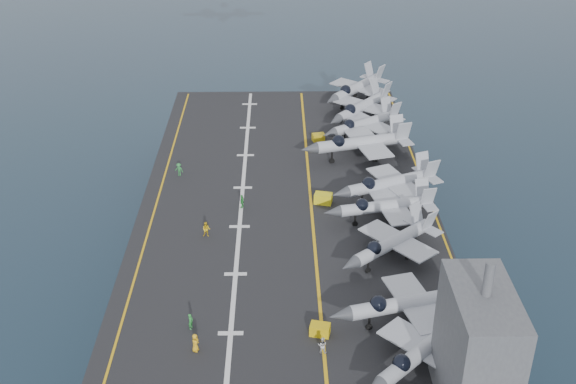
{
  "coord_description": "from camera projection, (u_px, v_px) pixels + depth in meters",
  "views": [
    {
      "loc": [
        -1.22,
        -75.33,
        56.63
      ],
      "look_at": [
        0.0,
        4.0,
        13.0
      ],
      "focal_mm": 45.0,
      "sensor_mm": 36.0,
      "label": 1
    }
  ],
  "objects": [
    {
      "name": "crew_7",
      "position": [
        322.0,
        345.0,
        67.87
      ],
      "size": [
        1.17,
        0.89,
        1.77
      ],
      "primitive_type": "imported",
      "color": "silver",
      "rests_on": "flight_deck"
    },
    {
      "name": "deck_edge_stbd",
      "position": [
        439.0,
        225.0,
        88.54
      ],
      "size": [
        0.25,
        90.0,
        0.02
      ],
      "primitive_type": "cube",
      "color": "gold",
      "rests_on": "flight_deck"
    },
    {
      "name": "crew_1",
      "position": [
        191.0,
        321.0,
        70.96
      ],
      "size": [
        0.97,
        1.2,
        1.73
      ],
      "primitive_type": "imported",
      "color": "#268C33",
      "rests_on": "flight_deck"
    },
    {
      "name": "hull",
      "position": [
        288.0,
        263.0,
        90.9
      ],
      "size": [
        36.0,
        90.0,
        10.0
      ],
      "primitive_type": "cube",
      "color": "#56595E",
      "rests_on": "ground"
    },
    {
      "name": "tow_cart_c",
      "position": [
        318.0,
        137.0,
        110.02
      ],
      "size": [
        2.06,
        1.56,
        1.11
      ],
      "primitive_type": null,
      "color": "gold",
      "rests_on": "flight_deck"
    },
    {
      "name": "ground",
      "position": [
        288.0,
        295.0,
        93.31
      ],
      "size": [
        500.0,
        500.0,
        0.0
      ],
      "primitive_type": "plane",
      "color": "#142135",
      "rests_on": "ground"
    },
    {
      "name": "tow_cart_a",
      "position": [
        320.0,
        330.0,
        70.32
      ],
      "size": [
        2.17,
        1.66,
        1.16
      ],
      "primitive_type": null,
      "color": "gold",
      "rests_on": "flight_deck"
    },
    {
      "name": "flight_deck",
      "position": [
        288.0,
        228.0,
        88.39
      ],
      "size": [
        38.0,
        92.0,
        0.4
      ],
      "primitive_type": "cube",
      "color": "black",
      "rests_on": "hull"
    },
    {
      "name": "island_superstructure",
      "position": [
        479.0,
        339.0,
        58.6
      ],
      "size": [
        5.0,
        10.0,
        15.0
      ],
      "primitive_type": null,
      "color": "#56595E",
      "rests_on": "flight_deck"
    },
    {
      "name": "crew_4",
      "position": [
        242.0,
        201.0,
        91.85
      ],
      "size": [
        1.01,
        1.27,
        1.85
      ],
      "primitive_type": "imported",
      "color": "#268C33",
      "rests_on": "flight_deck"
    },
    {
      "name": "fighter_jet_6",
      "position": [
        362.0,
        141.0,
        103.33
      ],
      "size": [
        18.43,
        14.67,
        5.61
      ],
      "primitive_type": null,
      "color": "#9FA7AF",
      "rests_on": "flight_deck"
    },
    {
      "name": "deck_edge_port",
      "position": [
        150.0,
        227.0,
        88.06
      ],
      "size": [
        0.25,
        90.0,
        0.02
      ],
      "primitive_type": "cube",
      "color": "gold",
      "rests_on": "flight_deck"
    },
    {
      "name": "crew_3",
      "position": [
        179.0,
        169.0,
        99.7
      ],
      "size": [
        1.32,
        1.13,
        1.86
      ],
      "primitive_type": "imported",
      "color": "#287E38",
      "rests_on": "flight_deck"
    },
    {
      "name": "fighter_jet_5",
      "position": [
        391.0,
        182.0,
        93.0
      ],
      "size": [
        17.56,
        14.9,
        5.17
      ],
      "primitive_type": null,
      "color": "gray",
      "rests_on": "flight_deck"
    },
    {
      "name": "fighter_jet_9",
      "position": [
        357.0,
        87.0,
        123.08
      ],
      "size": [
        17.54,
        18.25,
        5.3
      ],
      "primitive_type": null,
      "color": "#959BA6",
      "rests_on": "flight_deck"
    },
    {
      "name": "crew_2",
      "position": [
        206.0,
        229.0,
        85.85
      ],
      "size": [
        1.21,
        0.86,
        1.91
      ],
      "primitive_type": "imported",
      "color": "yellow",
      "rests_on": "flight_deck"
    },
    {
      "name": "fighter_jet_8",
      "position": [
        362.0,
        106.0,
        115.63
      ],
      "size": [
        17.54,
        18.25,
        5.3
      ],
      "primitive_type": null,
      "color": "#959BA6",
      "rests_on": "flight_deck"
    },
    {
      "name": "fighter_jet_3",
      "position": [
        393.0,
        241.0,
        80.85
      ],
      "size": [
        16.73,
        16.16,
        4.86
      ],
      "primitive_type": null,
      "color": "#9AA3AA",
      "rests_on": "flight_deck"
    },
    {
      "name": "fighter_jet_4",
      "position": [
        386.0,
        205.0,
        88.07
      ],
      "size": [
        15.44,
        11.88,
        4.8
      ],
      "primitive_type": null,
      "color": "gray",
      "rests_on": "flight_deck"
    },
    {
      "name": "fighter_jet_1",
      "position": [
        422.0,
        350.0,
        65.0
      ],
      "size": [
        16.52,
        16.38,
        4.85
      ],
      "primitive_type": null,
      "color": "gray",
      "rests_on": "flight_deck"
    },
    {
      "name": "fighter_jet_2",
      "position": [
        408.0,
        302.0,
        71.02
      ],
      "size": [
        16.5,
        13.06,
        5.04
      ],
      "primitive_type": null,
      "color": "gray",
      "rests_on": "flight_deck"
    },
    {
      "name": "foul_line",
      "position": [
        313.0,
        226.0,
        88.33
      ],
      "size": [
        0.35,
        90.0,
        0.02
      ],
      "primitive_type": "cube",
      "color": "gold",
      "rests_on": "flight_deck"
    },
    {
      "name": "landing_centerline",
      "position": [
        240.0,
        227.0,
        88.21
      ],
      "size": [
        0.5,
        90.0,
        0.02
      ],
      "primitive_type": "cube",
      "color": "silver",
      "rests_on": "flight_deck"
    },
    {
      "name": "fighter_jet_7",
      "position": [
        365.0,
        122.0,
        110.21
      ],
      "size": [
        17.04,
        15.77,
        4.92
      ],
      "primitive_type": null,
      "color": "#9AA1AC",
      "rests_on": "flight_deck"
    },
    {
      "name": "crew_0",
      "position": [
        195.0,
        343.0,
        68.06
      ],
      "size": [
        1.08,
        1.33,
        1.91
      ],
      "primitive_type": "imported",
      "color": "gold",
      "rests_on": "flight_deck"
    },
    {
      "name": "tow_cart_b",
      "position": [
        323.0,
        198.0,
        93.05
      ],
      "size": [
        2.51,
        1.93,
        1.34
      ],
      "primitive_type": null,
      "color": "yellow",
      "rests_on": "flight_deck"
    }
  ]
}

